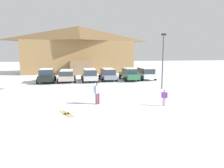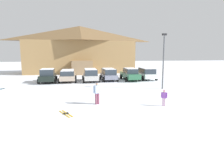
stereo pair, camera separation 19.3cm
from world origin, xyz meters
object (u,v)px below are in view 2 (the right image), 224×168
(parked_beige_suv, at_px, (68,75))
(parked_silver_wagon, at_px, (91,75))
(parked_green_coupe, at_px, (130,74))
(parked_white_suv, at_px, (147,73))
(ski_lodge, at_px, (80,49))
(pair_of_skis, at_px, (66,114))
(skier_adult_in_blue_parka, at_px, (97,92))
(lamp_post, at_px, (164,58))
(parked_black_sedan, at_px, (48,76))
(parked_grey_wagon, at_px, (109,74))
(skier_child_in_purple_jacket, at_px, (164,97))

(parked_beige_suv, distance_m, parked_silver_wagon, 2.99)
(parked_green_coupe, height_order, parked_white_suv, parked_green_coupe)
(ski_lodge, distance_m, pair_of_skis, 27.53)
(skier_adult_in_blue_parka, bearing_deg, pair_of_skis, -136.34)
(parked_silver_wagon, height_order, parked_white_suv, parked_silver_wagon)
(lamp_post, bearing_deg, parked_silver_wagon, 135.07)
(parked_black_sedan, xyz_separation_m, pair_of_skis, (2.93, -14.26, -0.85))
(parked_grey_wagon, relative_size, parked_green_coupe, 0.86)
(pair_of_skis, bearing_deg, ski_lodge, 86.81)
(parked_black_sedan, relative_size, lamp_post, 0.76)
(ski_lodge, distance_m, skier_adult_in_blue_parka, 25.32)
(parked_silver_wagon, bearing_deg, lamp_post, -44.93)
(parked_green_coupe, bearing_deg, lamp_post, -77.66)
(ski_lodge, relative_size, parked_green_coupe, 4.33)
(ski_lodge, relative_size, parked_silver_wagon, 4.76)
(parked_green_coupe, distance_m, pair_of_skis, 16.47)
(parked_black_sedan, distance_m, skier_child_in_purple_jacket, 16.67)
(pair_of_skis, distance_m, lamp_post, 12.38)
(parked_beige_suv, height_order, parked_green_coupe, parked_green_coupe)
(parked_white_suv, xyz_separation_m, skier_adult_in_blue_parka, (-8.37, -12.67, 0.06))
(ski_lodge, relative_size, lamp_post, 3.67)
(parked_green_coupe, relative_size, skier_child_in_purple_jacket, 4.14)
(skier_adult_in_blue_parka, distance_m, lamp_post, 9.28)
(parked_silver_wagon, relative_size, parked_white_suv, 0.97)
(parked_silver_wagon, bearing_deg, ski_lodge, 94.55)
(lamp_post, bearing_deg, parked_white_suv, 82.72)
(ski_lodge, xyz_separation_m, skier_child_in_purple_jacket, (5.26, -26.42, -3.80))
(ski_lodge, relative_size, skier_child_in_purple_jacket, 17.92)
(parked_grey_wagon, xyz_separation_m, parked_green_coupe, (2.95, -0.21, -0.04))
(parked_black_sedan, xyz_separation_m, parked_green_coupe, (10.93, 0.11, -0.03))
(parked_green_coupe, bearing_deg, skier_child_in_purple_jacket, -95.13)
(lamp_post, bearing_deg, parked_beige_suv, 143.58)
(parked_black_sedan, distance_m, parked_green_coupe, 10.93)
(parked_black_sedan, height_order, skier_adult_in_blue_parka, parked_black_sedan)
(parked_grey_wagon, xyz_separation_m, skier_adult_in_blue_parka, (-2.88, -12.52, 0.06))
(skier_adult_in_blue_parka, bearing_deg, parked_beige_suv, 101.72)
(parked_silver_wagon, distance_m, parked_green_coupe, 5.46)
(parked_silver_wagon, bearing_deg, parked_grey_wagon, 8.56)
(parked_silver_wagon, distance_m, parked_white_suv, 8.01)
(parked_white_suv, distance_m, lamp_post, 7.95)
(parked_grey_wagon, bearing_deg, parked_black_sedan, -177.70)
(parked_white_suv, xyz_separation_m, skier_child_in_purple_jacket, (-3.76, -14.03, -0.23))
(parked_green_coupe, distance_m, skier_adult_in_blue_parka, 13.62)
(skier_adult_in_blue_parka, distance_m, skier_child_in_purple_jacket, 4.81)
(parked_green_coupe, bearing_deg, ski_lodge, 116.95)
(lamp_post, bearing_deg, pair_of_skis, -143.07)
(parked_black_sedan, distance_m, parked_silver_wagon, 5.47)
(parked_green_coupe, relative_size, lamp_post, 0.85)
(parked_grey_wagon, height_order, parked_white_suv, parked_grey_wagon)
(parked_black_sedan, xyz_separation_m, lamp_post, (12.50, -7.07, 2.32))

